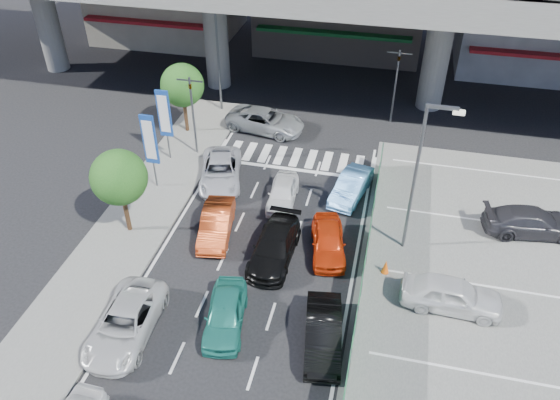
% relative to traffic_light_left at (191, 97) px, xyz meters
% --- Properties ---
extents(ground, '(120.00, 120.00, 0.00)m').
position_rel_traffic_light_left_xyz_m(ground, '(6.20, -12.00, -3.94)').
color(ground, black).
rests_on(ground, ground).
extents(parking_lot, '(12.00, 28.00, 0.06)m').
position_rel_traffic_light_left_xyz_m(parking_lot, '(17.20, -10.00, -3.91)').
color(parking_lot, '#595957').
rests_on(parking_lot, ground).
extents(sidewalk_left, '(4.00, 30.00, 0.12)m').
position_rel_traffic_light_left_xyz_m(sidewalk_left, '(-0.80, -8.00, -3.88)').
color(sidewalk_left, '#595957').
rests_on(sidewalk_left, ground).
extents(fence_run, '(0.16, 22.00, 1.80)m').
position_rel_traffic_light_left_xyz_m(fence_run, '(11.50, -11.00, -3.04)').
color(fence_run, '#216038').
rests_on(fence_run, ground).
extents(traffic_light_left, '(1.60, 1.24, 5.20)m').
position_rel_traffic_light_left_xyz_m(traffic_light_left, '(0.00, 0.00, 0.00)').
color(traffic_light_left, '#595B60').
rests_on(traffic_light_left, ground).
extents(traffic_light_right, '(1.60, 1.24, 5.20)m').
position_rel_traffic_light_left_xyz_m(traffic_light_right, '(11.70, 7.00, 0.00)').
color(traffic_light_right, '#595B60').
rests_on(traffic_light_right, ground).
extents(street_lamp_right, '(1.65, 0.22, 8.00)m').
position_rel_traffic_light_left_xyz_m(street_lamp_right, '(13.37, -6.00, 0.83)').
color(street_lamp_right, '#595B60').
rests_on(street_lamp_right, ground).
extents(street_lamp_left, '(1.65, 0.22, 8.00)m').
position_rel_traffic_light_left_xyz_m(street_lamp_left, '(-0.13, 6.00, 0.83)').
color(street_lamp_left, '#595B60').
rests_on(street_lamp_left, ground).
extents(signboard_near, '(0.80, 0.14, 4.70)m').
position_rel_traffic_light_left_xyz_m(signboard_near, '(-1.00, -4.01, -0.87)').
color(signboard_near, '#595B60').
rests_on(signboard_near, ground).
extents(signboard_far, '(0.80, 0.14, 4.70)m').
position_rel_traffic_light_left_xyz_m(signboard_far, '(-1.40, -1.01, -0.87)').
color(signboard_far, '#595B60').
rests_on(signboard_far, ground).
extents(tree_near, '(2.80, 2.80, 4.80)m').
position_rel_traffic_light_left_xyz_m(tree_near, '(-0.80, -8.00, -0.55)').
color(tree_near, '#382314').
rests_on(tree_near, ground).
extents(tree_far, '(2.80, 2.80, 4.80)m').
position_rel_traffic_light_left_xyz_m(tree_far, '(-1.60, 2.50, -0.55)').
color(tree_far, '#382314').
rests_on(tree_far, ground).
extents(sedan_white_mid_left, '(2.52, 5.07, 1.38)m').
position_rel_traffic_light_left_xyz_m(sedan_white_mid_left, '(2.10, -14.30, -3.25)').
color(sedan_white_mid_left, silver).
rests_on(sedan_white_mid_left, ground).
extents(taxi_teal_mid, '(2.24, 4.22, 1.37)m').
position_rel_traffic_light_left_xyz_m(taxi_teal_mid, '(6.01, -12.87, -3.25)').
color(taxi_teal_mid, '#258475').
rests_on(taxi_teal_mid, ground).
extents(hatch_black_mid_right, '(2.07, 4.36, 1.38)m').
position_rel_traffic_light_left_xyz_m(hatch_black_mid_right, '(10.26, -12.96, -3.25)').
color(hatch_black_mid_right, black).
rests_on(hatch_black_mid_right, ground).
extents(taxi_orange_left, '(2.14, 4.37, 1.38)m').
position_rel_traffic_light_left_xyz_m(taxi_orange_left, '(3.74, -7.21, -3.25)').
color(taxi_orange_left, '#C44218').
rests_on(taxi_orange_left, ground).
extents(sedan_black_mid, '(2.04, 4.79, 1.38)m').
position_rel_traffic_light_left_xyz_m(sedan_black_mid, '(7.06, -8.26, -3.25)').
color(sedan_black_mid, black).
rests_on(sedan_black_mid, ground).
extents(taxi_orange_right, '(2.41, 4.26, 1.37)m').
position_rel_traffic_light_left_xyz_m(taxi_orange_right, '(9.55, -7.23, -3.25)').
color(taxi_orange_right, red).
rests_on(taxi_orange_right, ground).
extents(wagon_silver_front_left, '(3.48, 5.39, 1.38)m').
position_rel_traffic_light_left_xyz_m(wagon_silver_front_left, '(2.44, -2.56, -3.25)').
color(wagon_silver_front_left, silver).
rests_on(wagon_silver_front_left, ground).
extents(sedan_white_front_mid, '(1.75, 3.83, 1.27)m').
position_rel_traffic_light_left_xyz_m(sedan_white_front_mid, '(6.44, -3.75, -3.30)').
color(sedan_white_front_mid, white).
rests_on(sedan_white_front_mid, ground).
extents(kei_truck_front_right, '(2.27, 4.26, 1.33)m').
position_rel_traffic_light_left_xyz_m(kei_truck_front_right, '(10.08, -2.31, -3.27)').
color(kei_truck_front_right, '#5FA2EA').
rests_on(kei_truck_front_right, ground).
extents(crossing_wagon_silver, '(5.59, 3.26, 1.46)m').
position_rel_traffic_light_left_xyz_m(crossing_wagon_silver, '(3.51, 3.90, -3.20)').
color(crossing_wagon_silver, '#9EA2A6').
rests_on(crossing_wagon_silver, ground).
extents(parked_sedan_white, '(4.47, 1.90, 1.50)m').
position_rel_traffic_light_left_xyz_m(parked_sedan_white, '(15.41, -9.66, -3.12)').
color(parked_sedan_white, silver).
rests_on(parked_sedan_white, parking_lot).
extents(parked_sedan_dgrey, '(5.07, 2.68, 1.40)m').
position_rel_traffic_light_left_xyz_m(parked_sedan_dgrey, '(19.51, -3.46, -3.18)').
color(parked_sedan_dgrey, '#312F35').
rests_on(parked_sedan_dgrey, parking_lot).
extents(traffic_cone, '(0.46, 0.46, 0.72)m').
position_rel_traffic_light_left_xyz_m(traffic_cone, '(12.46, -8.14, -3.51)').
color(traffic_cone, '#FF5C0E').
rests_on(traffic_cone, parking_lot).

